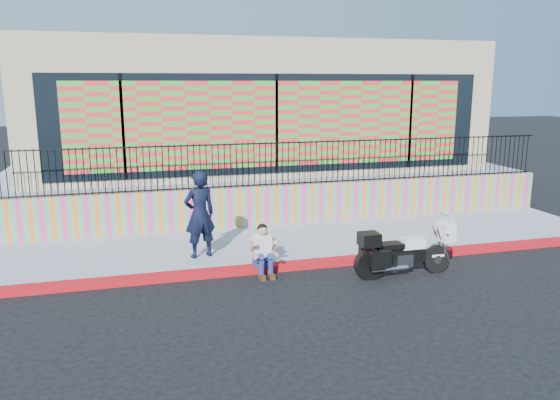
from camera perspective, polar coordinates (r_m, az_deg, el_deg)
name	(u,v)px	position (r m, az deg, el deg)	size (l,w,h in m)	color
ground	(324,266)	(12.30, 4.65, -6.88)	(90.00, 90.00, 0.00)	black
red_curb	(324,263)	(12.28, 4.65, -6.55)	(16.00, 0.30, 0.15)	red
sidewalk	(302,242)	(13.77, 2.32, -4.43)	(16.00, 3.00, 0.15)	#8C92A8
mural_wall	(285,204)	(15.09, 0.50, -0.47)	(16.00, 0.20, 1.10)	#FA417E
metal_fence	(285,163)	(14.88, 0.51, 3.85)	(15.80, 0.04, 1.20)	black
elevated_platform	(247,177)	(19.97, -3.48, 2.42)	(16.00, 10.00, 1.25)	#8C92A8
storefront_building	(247,104)	(19.48, -3.45, 9.94)	(14.00, 8.06, 4.00)	tan
police_motorcycle	(403,250)	(11.78, 12.70, -5.16)	(2.14, 0.71, 1.33)	black
police_officer	(200,214)	(12.27, -8.40, -1.50)	(0.72, 0.47, 1.97)	black
seated_man	(264,255)	(11.58, -1.69, -5.72)	(0.54, 0.71, 1.06)	navy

